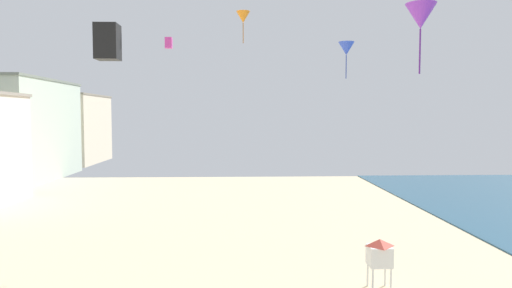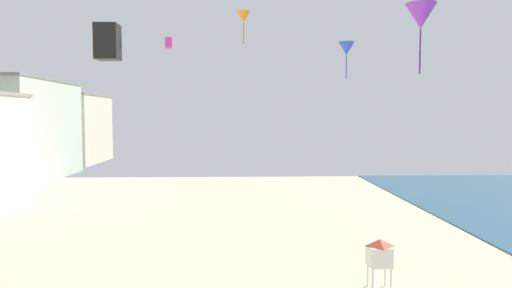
{
  "view_description": "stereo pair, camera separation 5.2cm",
  "coord_description": "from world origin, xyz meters",
  "px_view_note": "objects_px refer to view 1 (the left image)",
  "views": [
    {
      "loc": [
        1.81,
        -4.99,
        8.74
      ],
      "look_at": [
        2.77,
        20.02,
        7.16
      ],
      "focal_mm": 32.63,
      "sensor_mm": 36.0,
      "label": 1
    },
    {
      "loc": [
        1.86,
        -4.99,
        8.74
      ],
      "look_at": [
        2.77,
        20.02,
        7.16
      ],
      "focal_mm": 32.63,
      "sensor_mm": 36.0,
      "label": 2
    }
  ],
  "objects_px": {
    "lifeguard_stand": "(379,253)",
    "kite_purple_delta": "(421,16)",
    "kite_blue_delta": "(346,49)",
    "kite_magenta_box": "(169,43)",
    "kite_black_box": "(108,42)",
    "kite_orange_delta_2": "(243,17)"
  },
  "relations": [
    {
      "from": "lifeguard_stand",
      "to": "kite_black_box",
      "type": "bearing_deg",
      "value": 166.26
    },
    {
      "from": "lifeguard_stand",
      "to": "kite_orange_delta_2",
      "type": "height_order",
      "value": "kite_orange_delta_2"
    },
    {
      "from": "kite_blue_delta",
      "to": "kite_magenta_box",
      "type": "relative_size",
      "value": 2.49
    },
    {
      "from": "lifeguard_stand",
      "to": "kite_purple_delta",
      "type": "bearing_deg",
      "value": 32.67
    },
    {
      "from": "kite_blue_delta",
      "to": "kite_purple_delta",
      "type": "bearing_deg",
      "value": -26.36
    },
    {
      "from": "kite_purple_delta",
      "to": "kite_orange_delta_2",
      "type": "bearing_deg",
      "value": 135.45
    },
    {
      "from": "lifeguard_stand",
      "to": "kite_blue_delta",
      "type": "xyz_separation_m",
      "value": [
        -0.73,
        4.57,
        10.74
      ]
    },
    {
      "from": "kite_purple_delta",
      "to": "kite_black_box",
      "type": "xyz_separation_m",
      "value": [
        -16.31,
        -2.09,
        -1.8
      ]
    },
    {
      "from": "kite_black_box",
      "to": "kite_orange_delta_2",
      "type": "xyz_separation_m",
      "value": [
        6.75,
        11.5,
        3.62
      ]
    },
    {
      "from": "kite_magenta_box",
      "to": "kite_purple_delta",
      "type": "bearing_deg",
      "value": -38.39
    },
    {
      "from": "lifeguard_stand",
      "to": "kite_orange_delta_2",
      "type": "xyz_separation_m",
      "value": [
        -6.65,
        12.18,
        14.06
      ]
    },
    {
      "from": "lifeguard_stand",
      "to": "kite_purple_delta",
      "type": "height_order",
      "value": "kite_purple_delta"
    },
    {
      "from": "kite_black_box",
      "to": "kite_purple_delta",
      "type": "bearing_deg",
      "value": 7.31
    },
    {
      "from": "kite_blue_delta",
      "to": "kite_magenta_box",
      "type": "distance_m",
      "value": 15.87
    },
    {
      "from": "kite_black_box",
      "to": "kite_orange_delta_2",
      "type": "height_order",
      "value": "kite_orange_delta_2"
    },
    {
      "from": "kite_blue_delta",
      "to": "kite_orange_delta_2",
      "type": "height_order",
      "value": "kite_orange_delta_2"
    },
    {
      "from": "kite_orange_delta_2",
      "to": "kite_blue_delta",
      "type": "bearing_deg",
      "value": -52.1
    },
    {
      "from": "kite_purple_delta",
      "to": "kite_magenta_box",
      "type": "distance_m",
      "value": 19.72
    },
    {
      "from": "kite_purple_delta",
      "to": "kite_orange_delta_2",
      "type": "distance_m",
      "value": 13.54
    },
    {
      "from": "kite_purple_delta",
      "to": "kite_orange_delta_2",
      "type": "relative_size",
      "value": 1.63
    },
    {
      "from": "lifeguard_stand",
      "to": "kite_black_box",
      "type": "xyz_separation_m",
      "value": [
        -13.4,
        0.67,
        10.45
      ]
    },
    {
      "from": "kite_blue_delta",
      "to": "kite_orange_delta_2",
      "type": "xyz_separation_m",
      "value": [
        -5.92,
        7.61,
        3.33
      ]
    }
  ]
}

